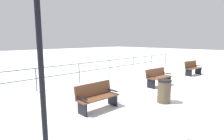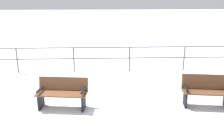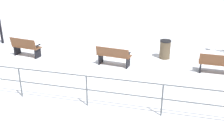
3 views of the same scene
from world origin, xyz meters
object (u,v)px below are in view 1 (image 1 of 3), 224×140
bench_second (158,77)px  trash_bin (164,91)px  bench_nearest (97,96)px  bench_third (193,68)px

bench_second → trash_bin: 2.55m
trash_bin → bench_nearest: bearing=-119.7°
bench_nearest → trash_bin: 2.55m
bench_nearest → trash_bin: bearing=61.9°
bench_third → trash_bin: (1.43, -6.36, -0.04)m
bench_nearest → bench_second: same height
bench_nearest → bench_second: (-0.22, 4.29, 0.01)m
bench_second → bench_third: size_ratio=1.05×
bench_second → trash_bin: size_ratio=1.75×
bench_third → bench_nearest: bearing=-80.7°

